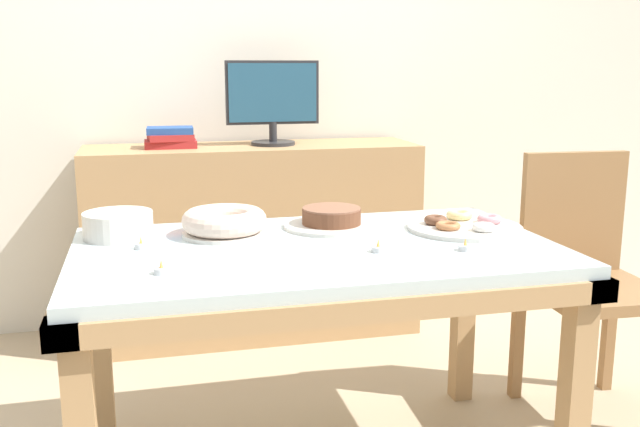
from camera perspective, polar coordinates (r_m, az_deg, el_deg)
name	(u,v)px	position (r m, az deg, el deg)	size (l,w,h in m)	color
wall_back	(241,54)	(3.54, -6.33, 12.56)	(8.00, 0.10, 2.60)	silver
dining_table	(316,277)	(2.12, -0.29, -5.08)	(1.43, 0.84, 0.73)	silver
chair	(586,271)	(2.74, 20.48, -4.33)	(0.44, 0.44, 0.94)	olive
sideboard	(254,241)	(3.34, -5.30, -2.18)	(1.50, 0.44, 0.89)	tan
computer_monitor	(273,103)	(3.26, -3.81, 8.81)	(0.42, 0.20, 0.38)	#262628
book_stack	(170,138)	(3.22, -11.89, 5.95)	(0.23, 0.18, 0.09)	maroon
cake_chocolate_round	(332,219)	(2.32, 0.93, -0.46)	(0.31, 0.31, 0.07)	silver
cake_golden_bundt	(224,222)	(2.22, -7.66, -0.70)	(0.26, 0.26, 0.08)	silver
pastry_platter	(464,225)	(2.34, 11.46, -0.94)	(0.37, 0.37, 0.04)	silver
plate_stack	(118,225)	(2.26, -15.85, -0.88)	(0.21, 0.21, 0.08)	silver
tealight_near_front	(161,270)	(1.85, -12.57, -4.43)	(0.04, 0.04, 0.04)	silver
tealight_near_cakes	(141,245)	(2.11, -14.12, -2.48)	(0.04, 0.04, 0.04)	silver
tealight_left_edge	(378,249)	(2.02, 4.68, -2.81)	(0.04, 0.04, 0.04)	silver
tealight_centre	(465,247)	(2.07, 11.54, -2.66)	(0.04, 0.04, 0.04)	silver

